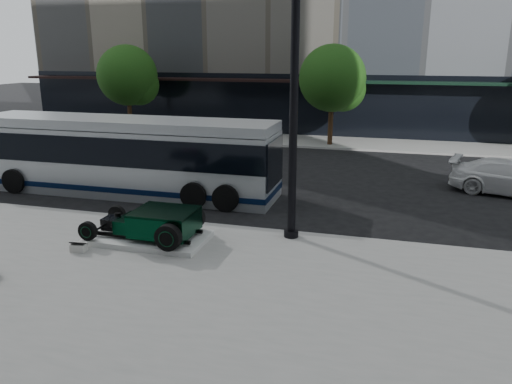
# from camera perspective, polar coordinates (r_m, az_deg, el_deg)

# --- Properties ---
(ground) EXTENTS (120.00, 120.00, 0.00)m
(ground) POSITION_cam_1_polar(r_m,az_deg,el_deg) (17.60, -0.35, -2.08)
(ground) COLOR black
(ground) RESTS_ON ground
(sidewalk_far) EXTENTS (70.00, 4.00, 0.12)m
(sidewalk_far) POSITION_cam_1_polar(r_m,az_deg,el_deg) (30.92, 6.80, 5.74)
(sidewalk_far) COLOR gray
(sidewalk_far) RESTS_ON ground
(street_trees) EXTENTS (29.80, 3.80, 5.70)m
(street_trees) POSITION_cam_1_polar(r_m,az_deg,el_deg) (29.42, 9.01, 12.43)
(street_trees) COLOR black
(street_trees) RESTS_ON sidewalk_far
(display_plinth) EXTENTS (3.40, 1.80, 0.15)m
(display_plinth) POSITION_cam_1_polar(r_m,az_deg,el_deg) (14.82, -12.20, -5.14)
(display_plinth) COLOR silver
(display_plinth) RESTS_ON sidewalk_near
(hot_rod) EXTENTS (3.22, 2.00, 0.81)m
(hot_rod) POSITION_cam_1_polar(r_m,az_deg,el_deg) (14.51, -11.15, -3.44)
(hot_rod) COLOR black
(hot_rod) RESTS_ON display_plinth
(info_plaque) EXTENTS (0.44, 0.36, 0.31)m
(info_plaque) POSITION_cam_1_polar(r_m,az_deg,el_deg) (14.55, -19.60, -5.93)
(info_plaque) COLOR silver
(info_plaque) RESTS_ON sidewalk_near
(lamppost) EXTENTS (0.43, 0.43, 7.81)m
(lamppost) POSITION_cam_1_polar(r_m,az_deg,el_deg) (13.98, 4.32, 8.88)
(lamppost) COLOR black
(lamppost) RESTS_ON sidewalk_near
(transit_bus) EXTENTS (12.12, 2.88, 2.92)m
(transit_bus) POSITION_cam_1_polar(r_m,az_deg,el_deg) (20.17, -14.74, 4.08)
(transit_bus) COLOR #B6BCC1
(transit_bus) RESTS_ON ground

